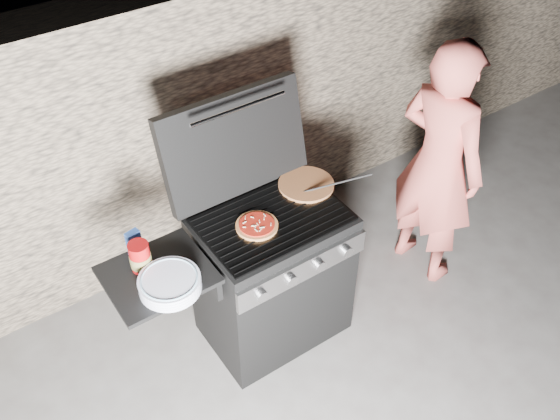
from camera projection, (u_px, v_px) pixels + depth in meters
ground at (273, 326)px, 3.90m from camera, size 50.00×50.00×0.00m
stone_wall at (180, 128)px, 3.94m from camera, size 8.00×0.35×1.80m
gas_grill at (236, 296)px, 3.49m from camera, size 1.34×0.79×0.91m
pizza_topped at (257, 225)px, 3.24m from camera, size 0.28×0.28×0.02m
pizza_plain at (306, 184)px, 3.49m from camera, size 0.39×0.39×0.02m
sauce_jar at (140, 256)px, 2.99m from camera, size 0.11×0.11×0.16m
blue_carton at (134, 243)px, 3.06m from camera, size 0.08×0.05×0.15m
plate_stack at (170, 284)px, 2.92m from camera, size 0.36×0.36×0.07m
person at (438, 165)px, 3.77m from camera, size 0.46×0.64×1.66m
tongs at (337, 184)px, 3.44m from camera, size 0.37×0.17×0.08m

